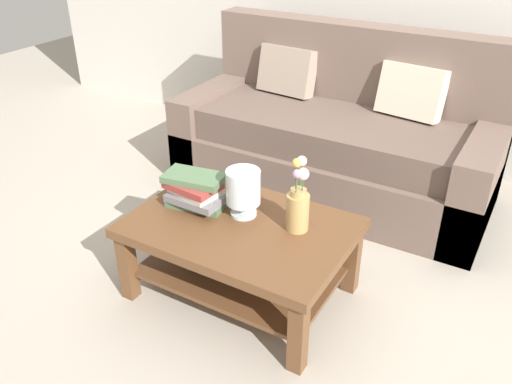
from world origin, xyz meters
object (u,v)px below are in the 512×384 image
(book_stack_main, at_px, (196,191))
(flower_pitcher, at_px, (298,204))
(coffee_table, at_px, (239,243))
(glass_hurricane_vase, at_px, (243,189))
(couch, at_px, (337,138))

(book_stack_main, height_order, flower_pitcher, flower_pitcher)
(coffee_table, xyz_separation_m, glass_hurricane_vase, (-0.02, 0.08, 0.26))
(couch, xyz_separation_m, book_stack_main, (-0.24, -1.26, 0.14))
(couch, relative_size, glass_hurricane_vase, 8.57)
(book_stack_main, relative_size, flower_pitcher, 0.91)
(flower_pitcher, bearing_deg, glass_hurricane_vase, -176.25)
(couch, distance_m, coffee_table, 1.29)
(coffee_table, height_order, book_stack_main, book_stack_main)
(couch, bearing_deg, coffee_table, -88.80)
(glass_hurricane_vase, xyz_separation_m, flower_pitcher, (0.28, 0.02, -0.01))
(glass_hurricane_vase, relative_size, flower_pitcher, 0.66)
(coffee_table, xyz_separation_m, book_stack_main, (-0.27, 0.03, 0.20))
(coffee_table, relative_size, glass_hurricane_vase, 4.40)
(book_stack_main, distance_m, glass_hurricane_vase, 0.26)
(coffee_table, xyz_separation_m, flower_pitcher, (0.26, 0.10, 0.25))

